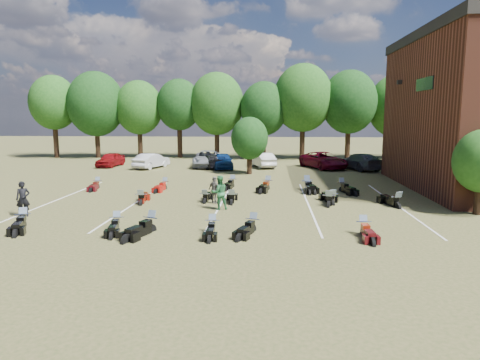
# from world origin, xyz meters

# --- Properties ---
(ground) EXTENTS (160.00, 160.00, 0.00)m
(ground) POSITION_xyz_m (0.00, 0.00, 0.00)
(ground) COLOR brown
(ground) RESTS_ON ground
(car_0) EXTENTS (1.99, 4.20, 1.39)m
(car_0) POSITION_xyz_m (-16.05, 19.93, 0.69)
(car_0) COLOR maroon
(car_0) RESTS_ON ground
(car_1) EXTENTS (2.82, 4.60, 1.43)m
(car_1) POSITION_xyz_m (-11.63, 18.96, 0.72)
(car_1) COLOR #B4B4B8
(car_1) RESTS_ON ground
(car_2) EXTENTS (3.16, 6.01, 1.61)m
(car_2) POSITION_xyz_m (-6.36, 20.35, 0.81)
(car_2) COLOR gray
(car_2) RESTS_ON ground
(car_3) EXTENTS (3.33, 4.74, 1.28)m
(car_3) POSITION_xyz_m (-5.89, 19.55, 0.64)
(car_3) COLOR black
(car_3) RESTS_ON ground
(car_4) EXTENTS (2.55, 4.67, 1.50)m
(car_4) POSITION_xyz_m (-4.72, 19.03, 0.75)
(car_4) COLOR navy
(car_4) RESTS_ON ground
(car_5) EXTENTS (2.76, 4.62, 1.44)m
(car_5) POSITION_xyz_m (-0.93, 20.40, 0.72)
(car_5) COLOR #BABAB5
(car_5) RESTS_ON ground
(car_6) EXTENTS (4.70, 6.22, 1.57)m
(car_6) POSITION_xyz_m (4.90, 19.98, 0.79)
(car_6) COLOR #550417
(car_6) RESTS_ON ground
(car_7) EXTENTS (3.99, 5.74, 1.54)m
(car_7) POSITION_xyz_m (8.14, 19.11, 0.77)
(car_7) COLOR #37383C
(car_7) RESTS_ON ground
(person_black) EXTENTS (0.77, 0.67, 1.78)m
(person_black) POSITION_xyz_m (-12.57, -1.10, 0.89)
(person_black) COLOR black
(person_black) RESTS_ON ground
(person_green) EXTENTS (1.09, 0.98, 1.85)m
(person_green) POSITION_xyz_m (-2.92, 1.22, 0.93)
(person_green) COLOR #276838
(person_green) RESTS_ON ground
(person_grey) EXTENTS (0.97, 0.86, 1.57)m
(person_grey) POSITION_xyz_m (-3.38, 2.78, 0.79)
(person_grey) COLOR #56534A
(person_grey) RESTS_ON ground
(motorcycle_0) EXTENTS (1.42, 2.35, 1.25)m
(motorcycle_0) POSITION_xyz_m (-11.40, -3.14, 0.00)
(motorcycle_0) COLOR black
(motorcycle_0) RESTS_ON ground
(motorcycle_1) EXTENTS (1.04, 2.14, 1.14)m
(motorcycle_1) POSITION_xyz_m (-7.01, -3.22, 0.00)
(motorcycle_1) COLOR black
(motorcycle_1) RESTS_ON ground
(motorcycle_2) EXTENTS (1.47, 2.48, 1.32)m
(motorcycle_2) POSITION_xyz_m (-5.37, -3.53, 0.00)
(motorcycle_2) COLOR black
(motorcycle_2) RESTS_ON ground
(motorcycle_3) EXTENTS (0.75, 2.04, 1.12)m
(motorcycle_3) POSITION_xyz_m (-2.68, -3.43, 0.00)
(motorcycle_3) COLOR black
(motorcycle_3) RESTS_ON ground
(motorcycle_4) EXTENTS (1.32, 2.20, 1.17)m
(motorcycle_4) POSITION_xyz_m (-0.94, -3.17, 0.00)
(motorcycle_4) COLOR black
(motorcycle_4) RESTS_ON ground
(motorcycle_6) EXTENTS (0.73, 2.10, 1.16)m
(motorcycle_6) POSITION_xyz_m (3.80, -3.30, 0.00)
(motorcycle_6) COLOR #460A0D
(motorcycle_6) RESTS_ON ground
(motorcycle_7) EXTENTS (1.04, 2.32, 1.25)m
(motorcycle_7) POSITION_xyz_m (-7.51, 2.06, 0.00)
(motorcycle_7) COLOR maroon
(motorcycle_7) RESTS_ON ground
(motorcycle_9) EXTENTS (0.71, 2.04, 1.13)m
(motorcycle_9) POSITION_xyz_m (-3.97, 2.83, 0.00)
(motorcycle_9) COLOR black
(motorcycle_9) RESTS_ON ground
(motorcycle_10) EXTENTS (0.83, 2.24, 1.23)m
(motorcycle_10) POSITION_xyz_m (-2.39, 2.56, 0.00)
(motorcycle_10) COLOR black
(motorcycle_10) RESTS_ON ground
(motorcycle_11) EXTENTS (1.32, 2.45, 1.30)m
(motorcycle_11) POSITION_xyz_m (3.08, 2.29, 0.00)
(motorcycle_11) COLOR black
(motorcycle_11) RESTS_ON ground
(motorcycle_12) EXTENTS (1.10, 2.31, 1.24)m
(motorcycle_12) POSITION_xyz_m (3.36, 2.94, 0.00)
(motorcycle_12) COLOR black
(motorcycle_12) RESTS_ON ground
(motorcycle_13) EXTENTS (1.29, 2.42, 1.29)m
(motorcycle_13) POSITION_xyz_m (6.80, 2.23, 0.00)
(motorcycle_13) COLOR black
(motorcycle_13) RESTS_ON ground
(motorcycle_14) EXTENTS (0.83, 2.06, 1.12)m
(motorcycle_14) POSITION_xyz_m (-12.21, 7.28, 0.00)
(motorcycle_14) COLOR #460A10
(motorcycle_14) RESTS_ON ground
(motorcycle_15) EXTENTS (0.95, 2.15, 1.16)m
(motorcycle_15) POSITION_xyz_m (-7.44, 7.21, 0.00)
(motorcycle_15) COLOR #9E0F0B
(motorcycle_15) RESTS_ON ground
(motorcycle_16) EXTENTS (1.11, 2.27, 1.21)m
(motorcycle_16) POSITION_xyz_m (-2.86, 8.47, 0.00)
(motorcycle_16) COLOR black
(motorcycle_16) RESTS_ON ground
(motorcycle_17) EXTENTS (1.32, 2.47, 1.31)m
(motorcycle_17) POSITION_xyz_m (-0.36, 7.67, 0.00)
(motorcycle_17) COLOR black
(motorcycle_17) RESTS_ON ground
(motorcycle_18) EXTENTS (1.19, 2.53, 1.36)m
(motorcycle_18) POSITION_xyz_m (2.35, 7.81, 0.00)
(motorcycle_18) COLOR black
(motorcycle_18) RESTS_ON ground
(motorcycle_19) EXTENTS (0.79, 2.32, 1.28)m
(motorcycle_19) POSITION_xyz_m (2.30, 7.58, 0.00)
(motorcycle_19) COLOR black
(motorcycle_19) RESTS_ON ground
(motorcycle_20) EXTENTS (1.41, 2.40, 1.28)m
(motorcycle_20) POSITION_xyz_m (4.62, 7.23, 0.00)
(motorcycle_20) COLOR black
(motorcycle_20) RESTS_ON ground
(tree_line) EXTENTS (56.00, 6.00, 9.79)m
(tree_line) POSITION_xyz_m (-1.00, 29.00, 6.31)
(tree_line) COLOR black
(tree_line) RESTS_ON ground
(young_tree_midfield) EXTENTS (3.20, 3.20, 4.70)m
(young_tree_midfield) POSITION_xyz_m (-2.00, 15.50, 3.09)
(young_tree_midfield) COLOR black
(young_tree_midfield) RESTS_ON ground
(parking_lines) EXTENTS (20.10, 14.00, 0.01)m
(parking_lines) POSITION_xyz_m (-3.00, 3.00, 0.01)
(parking_lines) COLOR silver
(parking_lines) RESTS_ON ground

